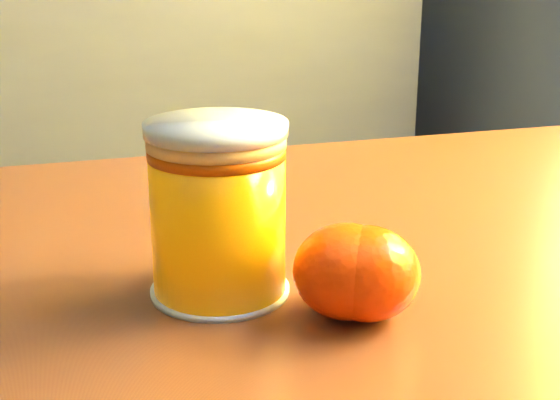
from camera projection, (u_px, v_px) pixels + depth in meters
name	position (u px, v px, depth m)	size (l,w,h in m)	color
juice_glass	(218.00, 211.00, 0.46)	(0.08, 0.08, 0.10)	orange
orange_front	(347.00, 271.00, 0.44)	(0.06, 0.06, 0.05)	#FF3B05
orange_back	(367.00, 273.00, 0.44)	(0.06, 0.06, 0.05)	#FF3B05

